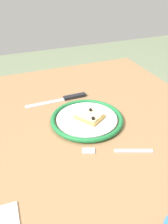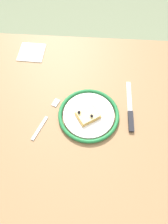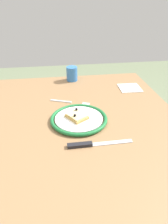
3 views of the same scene
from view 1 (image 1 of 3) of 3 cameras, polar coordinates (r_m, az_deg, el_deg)
The scene contains 5 objects.
dining_table at distance 0.83m, azimuth 0.89°, elevation -7.64°, with size 1.02×0.89×0.73m.
plate at distance 0.79m, azimuth 0.69°, elevation -1.72°, with size 0.24×0.24×0.02m.
pizza_slice_near at distance 0.79m, azimuth 1.34°, elevation -0.95°, with size 0.11×0.10×0.03m.
knife at distance 0.92m, azimuth -4.14°, elevation 3.34°, with size 0.02×0.24×0.01m.
fork at distance 0.69m, azimuth 7.90°, elevation -9.26°, with size 0.09×0.19×0.00m.
Camera 1 is at (-0.58, 0.24, 1.19)m, focal length 37.93 mm.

